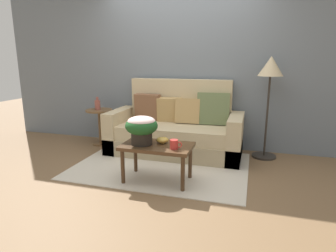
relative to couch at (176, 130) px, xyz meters
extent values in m
plane|color=brown|center=(-0.03, -0.79, -0.35)|extent=(14.00, 14.00, 0.00)
cube|color=slate|center=(-0.03, 0.46, 1.13)|extent=(6.40, 0.12, 2.95)
cube|color=beige|center=(-0.03, -0.64, -0.34)|extent=(2.27, 1.66, 0.01)
cube|color=tan|center=(-0.01, -0.08, -0.22)|extent=(1.99, 0.87, 0.25)
cube|color=tan|center=(-0.01, -0.10, 0.00)|extent=(1.61, 0.79, 0.20)
cube|color=tan|center=(-0.01, 0.28, 0.32)|extent=(1.61, 0.16, 0.88)
cube|color=tan|center=(-0.91, -0.08, -0.03)|extent=(0.19, 0.87, 0.64)
cube|color=tan|center=(0.89, -0.08, -0.03)|extent=(0.19, 0.87, 0.64)
cube|color=brown|center=(-0.51, 0.14, 0.31)|extent=(0.42, 0.17, 0.42)
cube|color=#607047|center=(0.54, 0.13, 0.34)|extent=(0.49, 0.23, 0.49)
cube|color=tan|center=(0.16, 0.11, 0.29)|extent=(0.39, 0.24, 0.40)
cube|color=tan|center=(-0.15, 0.13, 0.29)|extent=(0.38, 0.20, 0.38)
cylinder|color=#442D1B|center=(-0.29, -1.31, -0.14)|extent=(0.05, 0.05, 0.41)
cylinder|color=#442D1B|center=(0.43, -1.31, -0.14)|extent=(0.05, 0.05, 0.41)
cylinder|color=#442D1B|center=(-0.29, -0.93, -0.14)|extent=(0.05, 0.05, 0.41)
cylinder|color=#442D1B|center=(0.43, -0.93, -0.14)|extent=(0.05, 0.05, 0.41)
cube|color=#4C331E|center=(0.07, -1.12, 0.08)|extent=(0.82, 0.48, 0.04)
cylinder|color=brown|center=(-1.34, 0.04, -0.33)|extent=(0.29, 0.29, 0.03)
cylinder|color=brown|center=(-1.34, 0.04, -0.05)|extent=(0.05, 0.05, 0.54)
cylinder|color=brown|center=(-1.34, 0.04, 0.23)|extent=(0.44, 0.44, 0.03)
cylinder|color=#2D2823|center=(1.31, 0.14, -0.33)|extent=(0.35, 0.35, 0.03)
cylinder|color=#2D2823|center=(1.31, 0.14, 0.26)|extent=(0.03, 0.03, 1.16)
cone|color=#C6B289|center=(1.31, 0.14, 0.97)|extent=(0.35, 0.35, 0.27)
cylinder|color=black|center=(-0.11, -1.15, 0.18)|extent=(0.25, 0.25, 0.15)
ellipsoid|color=#1E5123|center=(-0.11, -1.15, 0.32)|extent=(0.38, 0.38, 0.21)
ellipsoid|color=beige|center=(-0.11, -1.15, 0.38)|extent=(0.32, 0.32, 0.12)
cylinder|color=red|center=(0.30, -1.21, 0.16)|extent=(0.09, 0.09, 0.10)
torus|color=red|center=(0.36, -1.21, 0.16)|extent=(0.07, 0.01, 0.07)
cylinder|color=gold|center=(0.11, -1.04, 0.11)|extent=(0.05, 0.05, 0.02)
ellipsoid|color=gold|center=(0.11, -1.04, 0.14)|extent=(0.15, 0.15, 0.07)
cylinder|color=#934C42|center=(-1.36, 0.04, 0.33)|extent=(0.09, 0.09, 0.16)
cylinder|color=#934C42|center=(-1.36, 0.04, 0.43)|extent=(0.04, 0.04, 0.05)
camera|label=1|loc=(1.10, -4.14, 1.08)|focal=30.78mm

